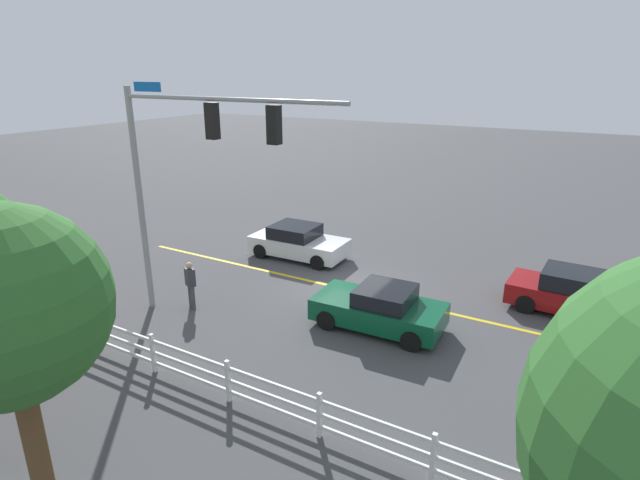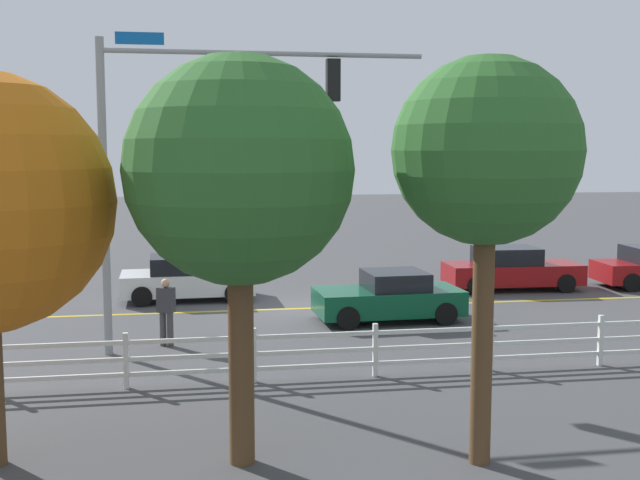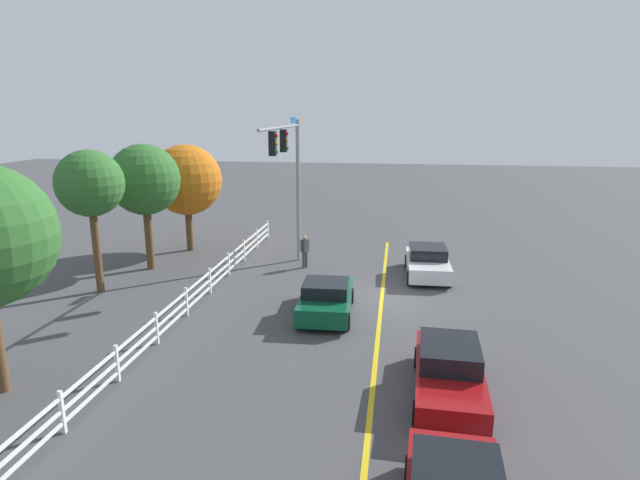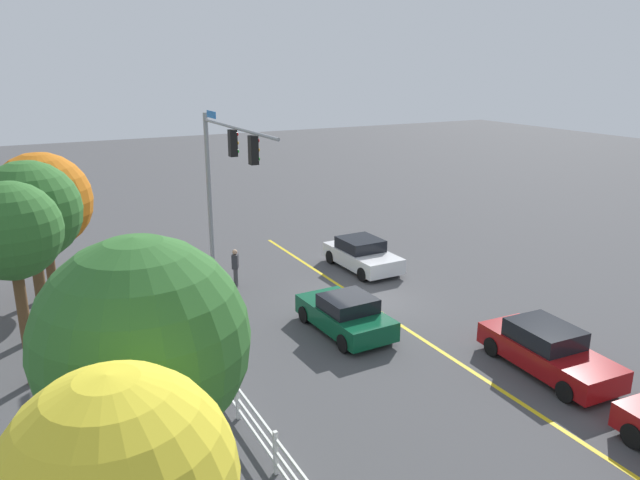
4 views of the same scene
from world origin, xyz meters
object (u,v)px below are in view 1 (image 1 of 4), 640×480
at_px(car_0, 298,242).
at_px(car_3, 580,295).
at_px(pedestrian, 191,283).
at_px(tree_3, 5,309).
at_px(car_1, 380,308).

distance_m(car_0, car_3, 11.12).
height_order(pedestrian, tree_3, tree_3).
distance_m(pedestrian, tree_3, 10.42).
bearing_deg(pedestrian, car_3, -34.56).
bearing_deg(car_3, car_0, -177.44).
relative_size(car_0, car_3, 0.91).
height_order(car_1, car_3, car_3).
relative_size(car_0, car_1, 1.02).
distance_m(car_3, pedestrian, 13.14).
distance_m(car_3, tree_3, 16.44).
relative_size(car_1, tree_3, 0.67).
distance_m(car_1, tree_3, 11.12).
xyz_separation_m(pedestrian, tree_3, (-4.96, 8.32, 3.85)).
xyz_separation_m(car_3, pedestrian, (11.61, 6.16, 0.22)).
distance_m(car_0, car_1, 7.05).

